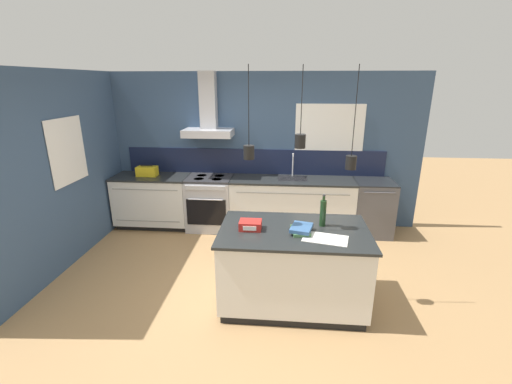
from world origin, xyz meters
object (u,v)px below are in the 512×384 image
Objects in this scene: yellow_toolbox at (147,171)px; bottle_on_island at (323,213)px; red_supply_box at (250,225)px; book_stack at (301,229)px; dishwasher at (372,207)px; oven_range at (210,203)px.

bottle_on_island is at bearing -34.25° from yellow_toolbox.
bottle_on_island is 1.52× the size of red_supply_box.
book_stack is at bearing -4.08° from red_supply_box.
bottle_on_island reaches higher than dishwasher.
book_stack reaches higher than oven_range.
yellow_toolbox is (-2.76, 1.88, -0.08)m from bottle_on_island.
bottle_on_island reaches higher than red_supply_box.
oven_range is 2.28m from red_supply_box.
red_supply_box is 0.70× the size of yellow_toolbox.
yellow_toolbox is at bearing 180.00° from dishwasher.
bottle_on_island reaches higher than oven_range.
yellow_toolbox is (-3.79, 0.00, 0.54)m from dishwasher.
red_supply_box is at bearing 175.92° from book_stack.
oven_range is 3.82× the size of red_supply_box.
bottle_on_island is at bearing -118.62° from dishwasher.
red_supply_box is 2.84m from yellow_toolbox.
yellow_toolbox is (-1.97, 2.04, 0.03)m from red_supply_box.
book_stack reaches higher than dishwasher.
bottle_on_island is at bearing 39.24° from book_stack.
bottle_on_island is at bearing 11.47° from red_supply_box.
yellow_toolbox reaches higher than oven_range.
yellow_toolbox reaches higher than book_stack.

